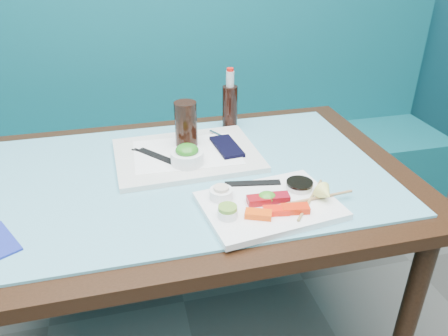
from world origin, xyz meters
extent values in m
cube|color=#0F5C65|center=(0.00, 2.22, 0.23)|extent=(3.00, 0.55, 0.45)
cube|color=#0F5C65|center=(0.00, 2.44, 0.70)|extent=(3.00, 0.12, 0.95)
cube|color=black|center=(0.00, 1.45, 0.73)|extent=(1.40, 0.90, 0.04)
cylinder|color=black|center=(0.62, 1.08, 0.35)|extent=(0.06, 0.06, 0.71)
cylinder|color=black|center=(-0.62, 1.82, 0.35)|extent=(0.06, 0.06, 0.71)
cylinder|color=black|center=(0.62, 1.82, 0.35)|extent=(0.06, 0.06, 0.71)
cube|color=#62AFC4|center=(0.00, 1.45, 0.75)|extent=(1.22, 0.76, 0.01)
cube|color=white|center=(0.19, 1.21, 0.77)|extent=(0.38, 0.30, 0.02)
cube|color=#FF4B0A|center=(0.14, 1.15, 0.78)|extent=(0.08, 0.06, 0.02)
cube|color=#FF1E0A|center=(0.19, 1.16, 0.78)|extent=(0.07, 0.04, 0.02)
cube|color=red|center=(0.24, 1.15, 0.78)|extent=(0.08, 0.05, 0.02)
cube|color=maroon|center=(0.16, 1.21, 0.79)|extent=(0.06, 0.04, 0.02)
cube|color=maroon|center=(0.22, 1.21, 0.79)|extent=(0.06, 0.04, 0.02)
ellipsoid|color=#3C8F21|center=(0.19, 1.22, 0.79)|extent=(0.06, 0.05, 0.03)
cylinder|color=white|center=(0.07, 1.17, 0.79)|extent=(0.06, 0.06, 0.02)
cylinder|color=olive|center=(0.07, 1.17, 0.80)|extent=(0.06, 0.06, 0.01)
cylinder|color=white|center=(0.07, 1.26, 0.79)|extent=(0.07, 0.07, 0.03)
cylinder|color=beige|center=(0.07, 1.26, 0.81)|extent=(0.05, 0.05, 0.01)
cylinder|color=white|center=(0.30, 1.26, 0.78)|extent=(0.08, 0.08, 0.01)
cylinder|color=black|center=(0.30, 1.26, 0.79)|extent=(0.10, 0.10, 0.01)
cone|color=#F1F975|center=(0.34, 1.18, 0.80)|extent=(0.06, 0.05, 0.05)
cube|color=black|center=(0.18, 1.31, 0.78)|extent=(0.16, 0.05, 0.00)
cylinder|color=#9C7F49|center=(0.30, 1.19, 0.78)|extent=(0.15, 0.17, 0.01)
cylinder|color=#A4784D|center=(0.31, 1.19, 0.78)|extent=(0.24, 0.03, 0.01)
cube|color=silver|center=(0.03, 1.55, 0.77)|extent=(0.47, 0.36, 0.02)
cube|color=white|center=(0.03, 1.55, 0.78)|extent=(0.35, 0.25, 0.00)
cylinder|color=white|center=(0.02, 1.48, 0.80)|extent=(0.12, 0.12, 0.04)
ellipsoid|color=#277A1C|center=(0.02, 1.48, 0.82)|extent=(0.09, 0.09, 0.04)
cylinder|color=black|center=(0.04, 1.61, 0.85)|extent=(0.10, 0.10, 0.15)
cube|color=black|center=(0.16, 1.55, 0.78)|extent=(0.09, 0.17, 0.01)
cylinder|color=silver|center=(0.16, 1.66, 0.78)|extent=(0.05, 0.08, 0.01)
cylinder|color=black|center=(-0.07, 1.54, 0.78)|extent=(0.13, 0.16, 0.01)
cylinder|color=black|center=(-0.06, 1.54, 0.78)|extent=(0.17, 0.15, 0.01)
cube|color=black|center=(-0.07, 1.54, 0.78)|extent=(0.13, 0.15, 0.00)
cylinder|color=black|center=(0.23, 1.76, 0.84)|extent=(0.07, 0.07, 0.16)
cylinder|color=silver|center=(0.23, 1.76, 0.95)|extent=(0.04, 0.04, 0.06)
cylinder|color=red|center=(0.23, 1.76, 0.98)|extent=(0.03, 0.03, 0.01)
camera|label=1|loc=(-0.16, 0.29, 1.42)|focal=35.00mm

